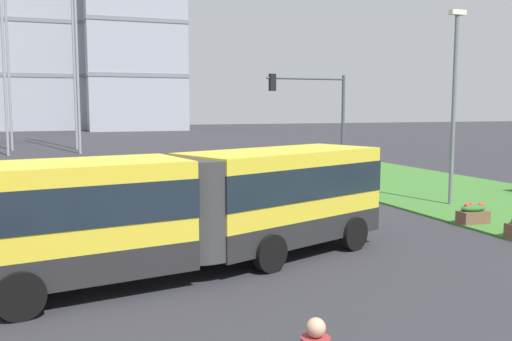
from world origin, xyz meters
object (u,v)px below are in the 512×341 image
Objects in this scene: articulated_bus at (196,207)px; apartment_tower_centre at (132,1)px; streetlight_median at (454,99)px; apartment_tower_westcentre at (49,2)px; traffic_light_far_right at (318,111)px; flower_planter_4 at (473,214)px; car_white_van at (55,187)px.

articulated_bus is 0.26× the size of apartment_tower_centre.
apartment_tower_westcentre reaches higher than streetlight_median.
apartment_tower_westcentre reaches higher than articulated_bus.
apartment_tower_westcentre is at bearing 97.36° from traffic_light_far_right.
articulated_bus is at bearing -156.25° from streetlight_median.
flower_planter_4 is at bearing -82.27° from apartment_tower_westcentre.
streetlight_median is at bearing -21.69° from car_white_van.
articulated_bus is at bearing -97.09° from apartment_tower_centre.
articulated_bus is at bearing -88.49° from apartment_tower_westcentre.
car_white_van is 0.10× the size of apartment_tower_westcentre.
apartment_tower_centre is at bearing 89.45° from flower_planter_4.
articulated_bus is 10.83× the size of flower_planter_4.
streetlight_median is at bearing -80.86° from apartment_tower_westcentre.
streetlight_median is at bearing -55.60° from traffic_light_far_right.
traffic_light_far_right reaches higher than flower_planter_4.
flower_planter_4 is 5.78m from streetlight_median.
apartment_tower_westcentre is (-15.21, 94.49, 18.91)m from streetlight_median.
traffic_light_far_right is 0.70× the size of streetlight_median.
articulated_bus reaches higher than car_white_van.
articulated_bus is 2.60× the size of car_white_van.
streetlight_median is 0.18× the size of apartment_tower_centre.
apartment_tower_westcentre reaches higher than flower_planter_4.
articulated_bus is 14.27m from traffic_light_far_right.
apartment_tower_centre is (-1.02, 87.23, 18.83)m from streetlight_median.
apartment_tower_centre is at bearing 88.13° from traffic_light_far_right.
flower_planter_4 is at bearing -117.97° from streetlight_median.
traffic_light_far_right is (8.87, 10.92, 2.36)m from articulated_bus.
car_white_van is at bearing 144.77° from flower_planter_4.
streetlight_median is at bearing 23.75° from articulated_bus.
traffic_light_far_right is at bearing -4.43° from car_white_van.
flower_planter_4 is 0.13× the size of streetlight_median.
articulated_bus is 102.40m from apartment_tower_westcentre.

